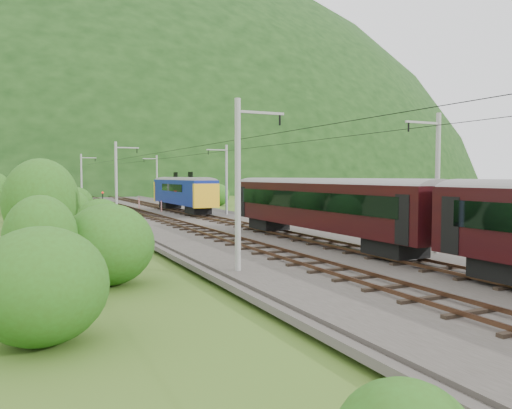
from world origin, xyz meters
name	(u,v)px	position (x,y,z in m)	size (l,w,h in m)	color
ground	(347,267)	(0.00, 0.00, 0.00)	(600.00, 600.00, 0.00)	#324A17
railbed	(263,241)	(0.00, 10.00, 0.15)	(14.00, 220.00, 0.30)	#38332D
track_left	(231,240)	(-2.40, 10.00, 0.37)	(2.40, 220.00, 0.27)	brown
track_right	(292,236)	(2.40, 10.00, 0.37)	(2.40, 220.00, 0.27)	brown
catenary_left	(117,178)	(-6.12, 32.00, 4.50)	(2.54, 192.28, 8.00)	gray
catenary_right	(226,178)	(6.12, 32.00, 4.50)	(2.54, 192.28, 8.00)	gray
overhead_wires	(263,142)	(0.00, 10.00, 7.10)	(4.83, 198.00, 0.03)	black
mountain_main	(52,185)	(0.00, 260.00, 0.00)	(504.00, 360.00, 244.00)	black
hazard_post_near	(139,203)	(-0.51, 47.45, 1.02)	(0.15, 0.15, 1.43)	red
hazard_post_far	(161,206)	(0.65, 39.98, 0.97)	(0.14, 0.14, 1.34)	red
signal	(103,198)	(-4.44, 53.62, 1.56)	(0.24, 0.24, 2.15)	black
vegetation_left	(40,211)	(-14.05, 17.19, 2.25)	(13.04, 145.71, 6.07)	#2A5015
vegetation_right	(295,207)	(12.08, 26.52, 1.32)	(6.59, 108.15, 3.13)	#2A5015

